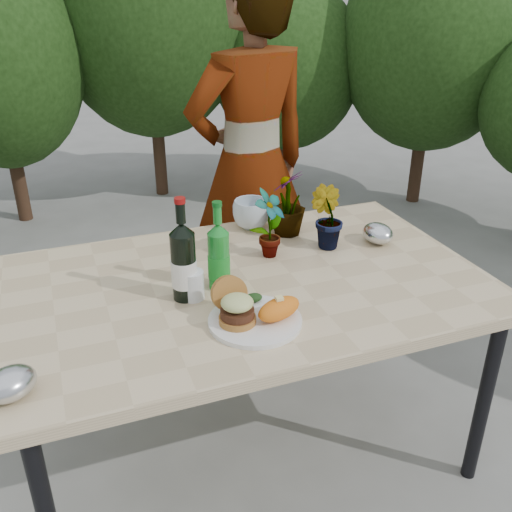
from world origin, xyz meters
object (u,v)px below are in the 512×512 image
object	(u,v)px
wine_bottle	(184,263)
person	(251,168)
dinner_plate	(255,321)
patio_table	(248,295)

from	to	relation	value
wine_bottle	person	size ratio (longest dim) A/B	0.19
dinner_plate	wine_bottle	distance (m)	0.29
patio_table	wine_bottle	world-z (taller)	wine_bottle
patio_table	wine_bottle	distance (m)	0.29
patio_table	person	size ratio (longest dim) A/B	0.91
dinner_plate	person	size ratio (longest dim) A/B	0.16
wine_bottle	person	xyz separation A→B (m)	(0.52, 0.83, 0.00)
patio_table	person	world-z (taller)	person
dinner_plate	wine_bottle	xyz separation A→B (m)	(-0.16, 0.22, 0.12)
patio_table	person	bearing A→B (deg)	69.25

